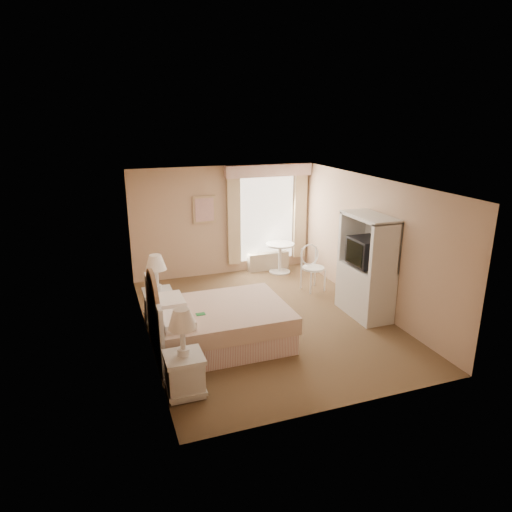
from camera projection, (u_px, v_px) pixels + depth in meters
name	position (u px, v px, depth m)	size (l,w,h in m)	color
room	(267.00, 254.00, 7.94)	(4.21, 5.51, 2.51)	brown
window	(268.00, 215.00, 10.64)	(2.05, 0.22, 2.51)	white
framed_art	(204.00, 210.00, 10.15)	(0.52, 0.04, 0.62)	tan
bed	(214.00, 324.00, 7.34)	(2.14, 1.67, 1.48)	tan
nightstand_near	(184.00, 364.00, 5.98)	(0.50, 0.50, 1.22)	silver
nightstand_far	(158.00, 297.00, 8.13)	(0.51, 0.51, 1.23)	silver
round_table	(280.00, 253.00, 10.68)	(0.67, 0.67, 0.70)	white
cafe_chair	(312.00, 264.00, 9.63)	(0.53, 0.53, 0.97)	white
armoire	(366.00, 274.00, 8.33)	(0.57, 1.14, 1.89)	silver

